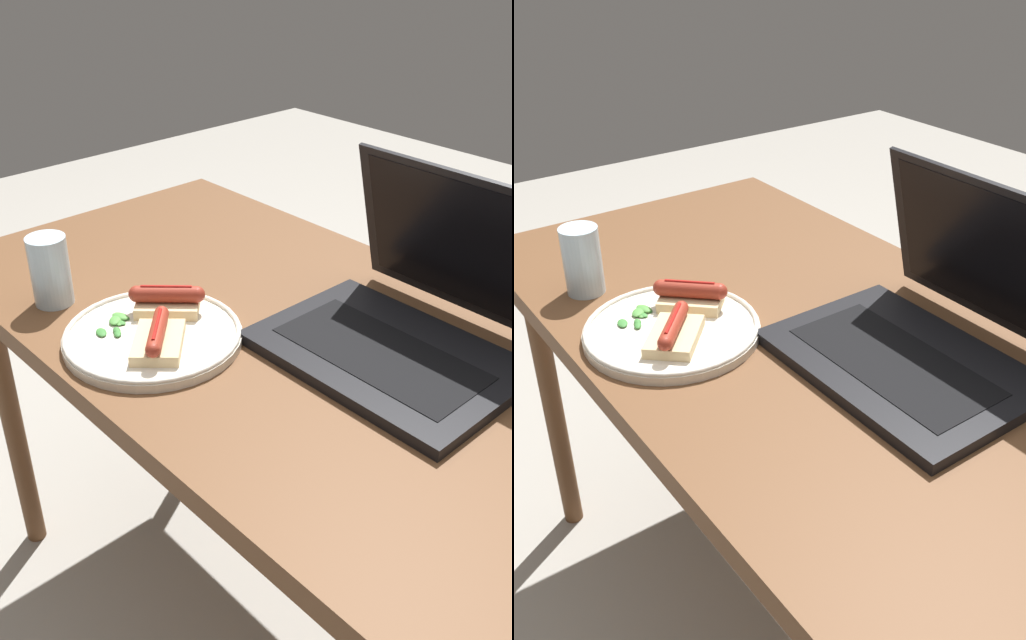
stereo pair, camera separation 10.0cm
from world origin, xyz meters
The scene contains 8 objects.
ground_plane centered at (0.00, 0.00, 0.00)m, with size 6.00×6.00×0.00m, color #9E998E.
desk centered at (0.00, 0.00, 0.65)m, with size 1.33×0.65×0.71m.
laptop centered at (0.12, 0.09, 0.76)m, with size 0.36×0.32×0.25m.
plate centered at (-0.15, -0.18, 0.72)m, with size 0.27×0.27×0.02m.
sausage_toast_left centered at (-0.11, -0.19, 0.74)m, with size 0.12×0.12×0.04m.
sausage_toast_middle centered at (-0.18, -0.12, 0.75)m, with size 0.11×0.11×0.05m.
salad_pile centered at (-0.20, -0.20, 0.73)m, with size 0.07×0.07×0.01m.
drinking_glass centered at (-0.35, -0.23, 0.77)m, with size 0.06×0.06×0.12m.
Camera 1 is at (0.62, -0.67, 1.28)m, focal length 40.00 mm.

